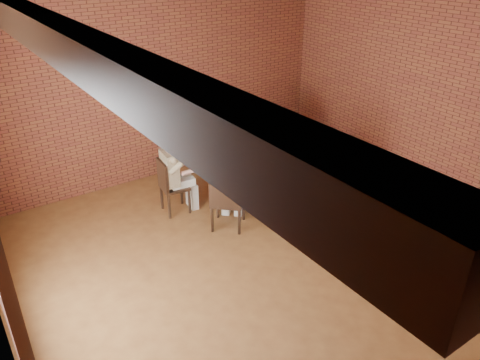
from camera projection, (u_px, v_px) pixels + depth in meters
floor at (283, 269)px, 6.18m from camera, size 7.00×7.00×0.00m
wall_back at (157, 83)px, 7.96m from camera, size 7.00×0.00×7.00m
wall_right at (456, 102)px, 7.03m from camera, size 0.00×7.00×7.00m
ceiling_beam at (43, 32)px, 3.45m from camera, size 0.22×6.90×0.26m
dining_table at (239, 166)px, 7.74m from camera, size 1.41×1.41×0.75m
chair_a at (269, 145)px, 8.59m from camera, size 0.56×0.56×0.93m
diner_a at (267, 139)px, 8.45m from camera, size 0.80×0.74×1.32m
chair_b at (210, 144)px, 8.68m from camera, size 0.42×0.42×0.88m
diner_b at (212, 139)px, 8.56m from camera, size 0.53×0.62×1.23m
chair_c at (170, 185)px, 7.24m from camera, size 0.44×0.44×0.90m
diner_c at (174, 175)px, 7.21m from camera, size 0.65×0.55×1.27m
chair_d at (227, 198)px, 6.79m from camera, size 0.66×0.66×0.98m
diner_d at (228, 184)px, 6.79m from camera, size 0.91×0.91×1.41m
chair_e at (308, 179)px, 7.42m from camera, size 0.52×0.52×0.88m
diner_e at (304, 171)px, 7.38m from camera, size 0.71×0.73×1.22m
plate_a at (259, 145)px, 7.94m from camera, size 0.26×0.26×0.01m
plate_b at (222, 148)px, 7.84m from camera, size 0.26×0.26×0.01m
plate_c at (212, 157)px, 7.53m from camera, size 0.26×0.26×0.01m
plate_d at (266, 160)px, 7.41m from camera, size 0.26×0.26×0.01m
glass_a at (249, 142)px, 7.89m from camera, size 0.07×0.07×0.14m
glass_b at (238, 145)px, 7.77m from camera, size 0.07×0.07×0.14m
glass_c at (216, 147)px, 7.71m from camera, size 0.07×0.07×0.14m
glass_d at (227, 151)px, 7.59m from camera, size 0.07×0.07×0.14m
glass_e at (230, 156)px, 7.40m from camera, size 0.07×0.07×0.14m
glass_f at (239, 161)px, 7.23m from camera, size 0.07×0.07×0.14m
glass_g at (245, 154)px, 7.48m from camera, size 0.07×0.07×0.14m
smartphone at (272, 152)px, 7.72m from camera, size 0.10×0.16×0.01m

